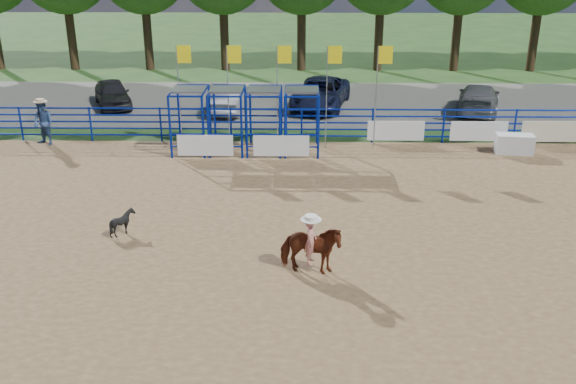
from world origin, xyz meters
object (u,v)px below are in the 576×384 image
(announcer_table, at_px, (514,144))
(car_b, at_px, (230,99))
(calf, at_px, (123,222))
(car_a, at_px, (112,93))
(spectator_cowboy, at_px, (43,122))
(car_c, at_px, (320,93))
(car_d, at_px, (478,99))
(horse_and_rider, at_px, (311,246))

(announcer_table, xyz_separation_m, car_b, (-12.15, 6.43, 0.23))
(calf, distance_m, car_b, 14.40)
(calf, bearing_deg, car_a, 12.13)
(calf, height_order, spectator_cowboy, spectator_cowboy)
(car_a, distance_m, car_b, 6.27)
(announcer_table, bearing_deg, car_a, 157.92)
(car_c, distance_m, car_d, 7.87)
(announcer_table, xyz_separation_m, car_c, (-7.62, 7.39, 0.33))
(announcer_table, bearing_deg, horse_and_rider, -129.64)
(car_d, bearing_deg, car_b, 17.55)
(car_b, bearing_deg, car_a, -4.29)
(calf, bearing_deg, car_b, -10.99)
(car_b, height_order, car_d, car_d)
(horse_and_rider, relative_size, car_b, 0.59)
(horse_and_rider, bearing_deg, announcer_table, 50.36)
(calf, height_order, car_b, car_b)
(spectator_cowboy, relative_size, car_d, 0.40)
(calf, distance_m, car_c, 16.48)
(car_a, bearing_deg, announcer_table, -43.88)
(car_c, xyz_separation_m, car_d, (7.82, -0.83, -0.04))
(horse_and_rider, distance_m, car_c, 17.52)
(car_b, distance_m, car_d, 12.35)
(car_b, distance_m, car_c, 4.63)
(spectator_cowboy, bearing_deg, car_c, 29.24)
(car_c, bearing_deg, car_b, -156.15)
(spectator_cowboy, height_order, car_b, spectator_cowboy)
(car_c, relative_size, car_d, 1.10)
(car_c, bearing_deg, horse_and_rider, -80.55)
(calf, height_order, car_c, car_c)
(car_a, height_order, car_b, car_a)
(horse_and_rider, distance_m, car_a, 20.18)
(horse_and_rider, height_order, car_d, horse_and_rider)
(car_c, height_order, car_d, car_c)
(calf, distance_m, car_a, 15.94)
(car_c, bearing_deg, announcer_table, -32.18)
(announcer_table, xyz_separation_m, car_d, (0.20, 6.56, 0.29))
(car_b, bearing_deg, car_c, -163.13)
(announcer_table, distance_m, horse_and_rider, 13.14)
(calf, relative_size, car_b, 0.20)
(announcer_table, distance_m, spectator_cowboy, 19.41)
(car_a, xyz_separation_m, car_b, (6.19, -1.01, -0.04))
(horse_and_rider, xyz_separation_m, car_b, (-3.77, 16.55, -0.17))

